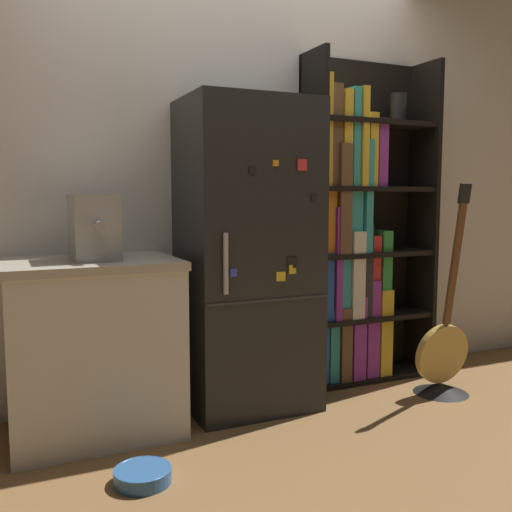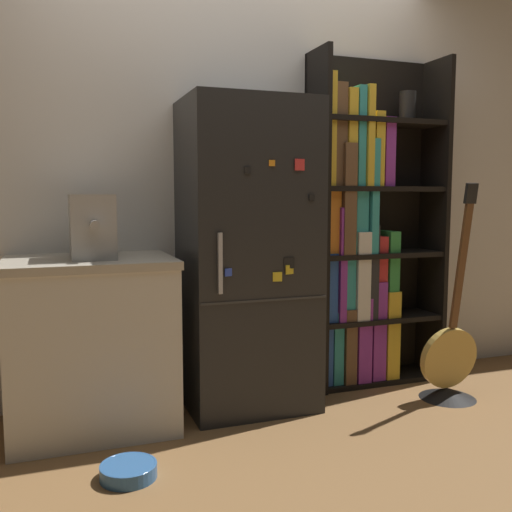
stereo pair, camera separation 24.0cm
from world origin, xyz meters
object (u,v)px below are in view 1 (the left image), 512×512
refrigerator (248,256)px  pet_bowl (143,475)px  bookshelf (354,239)px  guitar (442,365)px  espresso_machine (94,227)px

refrigerator → pet_bowl: size_ratio=7.11×
bookshelf → pet_bowl: (-1.53, -0.78, -0.86)m
refrigerator → bookshelf: 0.81m
bookshelf → guitar: bearing=-54.5°
refrigerator → bookshelf: (0.79, 0.15, 0.06)m
bookshelf → pet_bowl: 1.93m
bookshelf → refrigerator: bearing=-169.5°
guitar → pet_bowl: bearing=-170.2°
espresso_machine → pet_bowl: bearing=-82.6°
refrigerator → pet_bowl: bearing=-139.5°
guitar → pet_bowl: 1.89m
guitar → pet_bowl: (-1.86, -0.32, -0.14)m
bookshelf → espresso_machine: size_ratio=5.60×
espresso_machine → guitar: size_ratio=0.29×
espresso_machine → guitar: bearing=-7.9°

